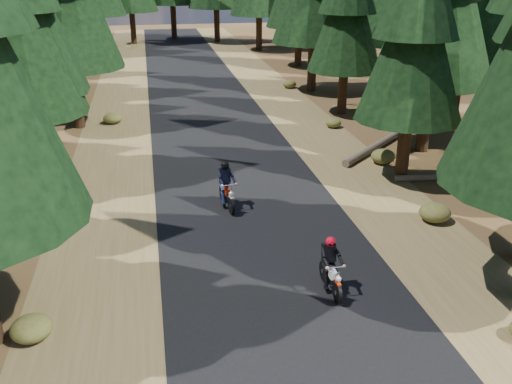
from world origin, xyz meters
The scene contains 9 objects.
ground centered at (0.00, 0.00, 0.00)m, with size 120.00×120.00×0.00m, color #432D18.
road centered at (0.00, 5.00, 0.01)m, with size 6.00×100.00×0.01m, color black.
shoulder_l centered at (-4.60, 5.00, 0.00)m, with size 3.20×100.00×0.01m, color brown.
shoulder_r centered at (4.60, 5.00, 0.00)m, with size 3.20×100.00×0.01m, color brown.
log_near centered at (6.27, 7.74, 0.16)m, with size 0.32×0.32×5.17m, color #4C4233.
log_far centered at (7.77, 3.96, 0.12)m, with size 0.24×0.24×4.16m, color #4C4233.
understory_shrubs centered at (0.39, 7.15, 0.27)m, with size 14.16×30.25×0.59m.
rider_lead centered at (1.09, -2.52, 0.47)m, with size 0.50×1.58×1.40m.
rider_follow centered at (-0.69, 3.01, 0.52)m, with size 0.72×1.77×1.54m.
Camera 1 is at (-2.94, -14.00, 7.58)m, focal length 40.00 mm.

